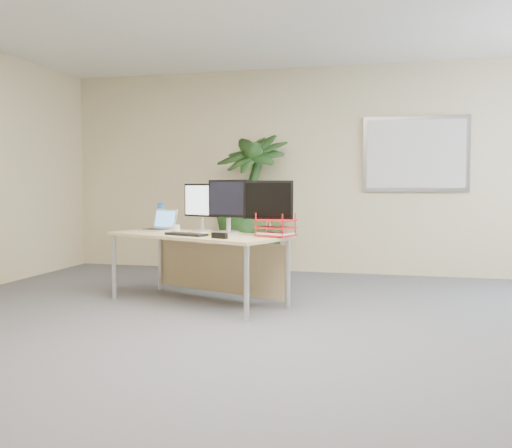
% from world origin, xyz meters
% --- Properties ---
extents(floor, '(8.00, 8.00, 0.00)m').
position_xyz_m(floor, '(0.00, 0.00, 0.00)').
color(floor, '#4D4E53').
rests_on(floor, ground).
extents(back_wall, '(7.00, 0.04, 2.70)m').
position_xyz_m(back_wall, '(0.00, 4.00, 1.35)').
color(back_wall, beige).
rests_on(back_wall, floor).
extents(whiteboard, '(1.30, 0.04, 0.95)m').
position_xyz_m(whiteboard, '(1.20, 3.97, 1.55)').
color(whiteboard, '#A1A0A5').
rests_on(whiteboard, back_wall).
extents(desk, '(1.94, 1.36, 0.69)m').
position_xyz_m(desk, '(-0.87, 1.81, 0.54)').
color(desk, tan).
rests_on(desk, floor).
extents(floor_plant, '(1.02, 1.02, 1.50)m').
position_xyz_m(floor_plant, '(-0.87, 3.70, 0.75)').
color(floor_plant, '#123414').
rests_on(floor_plant, floor).
extents(monitor_left, '(0.42, 0.20, 0.49)m').
position_xyz_m(monitor_left, '(-0.97, 2.06, 0.97)').
color(monitor_left, silver).
rests_on(monitor_left, desk).
extents(monitor_right, '(0.46, 0.22, 0.53)m').
position_xyz_m(monitor_right, '(-0.63, 1.87, 0.99)').
color(monitor_right, silver).
rests_on(monitor_right, desk).
extents(monitor_dark, '(0.47, 0.21, 0.52)m').
position_xyz_m(monitor_dark, '(-0.18, 1.67, 0.98)').
color(monitor_dark, silver).
rests_on(monitor_dark, desk).
extents(laptop, '(0.39, 0.37, 0.22)m').
position_xyz_m(laptop, '(-1.42, 2.01, 0.74)').
color(laptop, silver).
rests_on(laptop, desk).
extents(keyboard, '(0.45, 0.29, 0.02)m').
position_xyz_m(keyboard, '(-0.95, 1.54, 0.70)').
color(keyboard, black).
rests_on(keyboard, desk).
extents(coffee_mug, '(0.11, 0.07, 0.08)m').
position_xyz_m(coffee_mug, '(-1.14, 1.77, 0.73)').
color(coffee_mug, silver).
rests_on(coffee_mug, desk).
extents(spiral_notebook, '(0.35, 0.33, 0.01)m').
position_xyz_m(spiral_notebook, '(-0.97, 1.71, 0.69)').
color(spiral_notebook, white).
rests_on(spiral_notebook, desk).
extents(orange_pen, '(0.13, 0.03, 0.01)m').
position_xyz_m(orange_pen, '(-0.94, 1.74, 0.70)').
color(orange_pen, orange).
rests_on(orange_pen, spiral_notebook).
extents(yellow_highlighter, '(0.12, 0.06, 0.02)m').
position_xyz_m(yellow_highlighter, '(-0.75, 1.60, 0.69)').
color(yellow_highlighter, gold).
rests_on(yellow_highlighter, desk).
extents(water_bottle, '(0.07, 0.07, 0.28)m').
position_xyz_m(water_bottle, '(-1.51, 2.25, 0.82)').
color(water_bottle, silver).
rests_on(water_bottle, desk).
extents(letter_tray, '(0.39, 0.35, 0.15)m').
position_xyz_m(letter_tray, '(-0.10, 1.63, 0.76)').
color(letter_tray, red).
rests_on(letter_tray, desk).
extents(stapler, '(0.16, 0.10, 0.05)m').
position_xyz_m(stapler, '(-0.55, 1.32, 0.71)').
color(stapler, black).
rests_on(stapler, desk).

